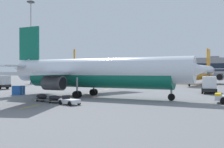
{
  "coord_description": "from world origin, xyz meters",
  "views": [
    {
      "loc": [
        35.1,
        -17.23,
        4.01
      ],
      "look_at": [
        22.83,
        27.21,
        3.65
      ],
      "focal_mm": 41.78,
      "sensor_mm": 36.0,
      "label": 1
    }
  ],
  "objects_px": {
    "airliner_far_center": "(200,72)",
    "apron_light_mast_near": "(31,33)",
    "uld_cargo_container": "(19,90)",
    "airliner_foreground": "(93,72)",
    "baggage_train": "(55,99)",
    "catering_truck": "(209,84)",
    "airliner_mid_left": "(72,73)"
  },
  "relations": [
    {
      "from": "airliner_far_center",
      "to": "apron_light_mast_near",
      "type": "relative_size",
      "value": 1.26
    },
    {
      "from": "apron_light_mast_near",
      "to": "airliner_far_center",
      "type": "bearing_deg",
      "value": 11.34
    },
    {
      "from": "uld_cargo_container",
      "to": "airliner_far_center",
      "type": "bearing_deg",
      "value": 55.47
    },
    {
      "from": "airliner_far_center",
      "to": "uld_cargo_container",
      "type": "distance_m",
      "value": 58.13
    },
    {
      "from": "airliner_foreground",
      "to": "baggage_train",
      "type": "xyz_separation_m",
      "value": [
        -2.23,
        -8.79,
        -3.42
      ]
    },
    {
      "from": "airliner_far_center",
      "to": "airliner_foreground",
      "type": "bearing_deg",
      "value": -111.49
    },
    {
      "from": "airliner_foreground",
      "to": "uld_cargo_container",
      "type": "height_order",
      "value": "airliner_foreground"
    },
    {
      "from": "uld_cargo_container",
      "to": "baggage_train",
      "type": "bearing_deg",
      "value": -37.45
    },
    {
      "from": "airliner_foreground",
      "to": "catering_truck",
      "type": "xyz_separation_m",
      "value": [
        18.59,
        12.99,
        -2.3
      ]
    },
    {
      "from": "airliner_mid_left",
      "to": "catering_truck",
      "type": "xyz_separation_m",
      "value": [
        42.21,
        -31.48,
        -1.86
      ]
    },
    {
      "from": "catering_truck",
      "to": "uld_cargo_container",
      "type": "bearing_deg",
      "value": -158.61
    },
    {
      "from": "airliner_mid_left",
      "to": "airliner_far_center",
      "type": "height_order",
      "value": "airliner_far_center"
    },
    {
      "from": "catering_truck",
      "to": "baggage_train",
      "type": "bearing_deg",
      "value": -133.71
    },
    {
      "from": "baggage_train",
      "to": "uld_cargo_container",
      "type": "height_order",
      "value": "uld_cargo_container"
    },
    {
      "from": "airliner_mid_left",
      "to": "airliner_far_center",
      "type": "xyz_separation_m",
      "value": [
        42.53,
        3.57,
        0.5
      ]
    },
    {
      "from": "airliner_far_center",
      "to": "baggage_train",
      "type": "xyz_separation_m",
      "value": [
        -21.14,
        -56.83,
        -3.48
      ]
    },
    {
      "from": "airliner_foreground",
      "to": "airliner_far_center",
      "type": "relative_size",
      "value": 1.0
    },
    {
      "from": "airliner_mid_left",
      "to": "airliner_far_center",
      "type": "distance_m",
      "value": 42.68
    },
    {
      "from": "airliner_foreground",
      "to": "apron_light_mast_near",
      "type": "distance_m",
      "value": 52.87
    },
    {
      "from": "airliner_foreground",
      "to": "airliner_mid_left",
      "type": "distance_m",
      "value": 50.35
    },
    {
      "from": "catering_truck",
      "to": "airliner_far_center",
      "type": "bearing_deg",
      "value": 89.48
    },
    {
      "from": "airliner_far_center",
      "to": "catering_truck",
      "type": "relative_size",
      "value": 4.86
    },
    {
      "from": "catering_truck",
      "to": "baggage_train",
      "type": "distance_m",
      "value": 30.15
    },
    {
      "from": "airliner_foreground",
      "to": "baggage_train",
      "type": "bearing_deg",
      "value": -104.22
    },
    {
      "from": "baggage_train",
      "to": "catering_truck",
      "type": "bearing_deg",
      "value": 46.29
    },
    {
      "from": "airliner_foreground",
      "to": "airliner_far_center",
      "type": "xyz_separation_m",
      "value": [
        18.91,
        48.03,
        0.06
      ]
    },
    {
      "from": "airliner_mid_left",
      "to": "uld_cargo_container",
      "type": "xyz_separation_m",
      "value": [
        9.62,
        -44.25,
        -2.71
      ]
    },
    {
      "from": "airliner_mid_left",
      "to": "airliner_foreground",
      "type": "bearing_deg",
      "value": -62.03
    },
    {
      "from": "baggage_train",
      "to": "uld_cargo_container",
      "type": "distance_m",
      "value": 14.82
    },
    {
      "from": "airliner_mid_left",
      "to": "baggage_train",
      "type": "bearing_deg",
      "value": -68.12
    },
    {
      "from": "baggage_train",
      "to": "airliner_foreground",
      "type": "bearing_deg",
      "value": 75.78
    },
    {
      "from": "baggage_train",
      "to": "apron_light_mast_near",
      "type": "height_order",
      "value": "apron_light_mast_near"
    }
  ]
}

